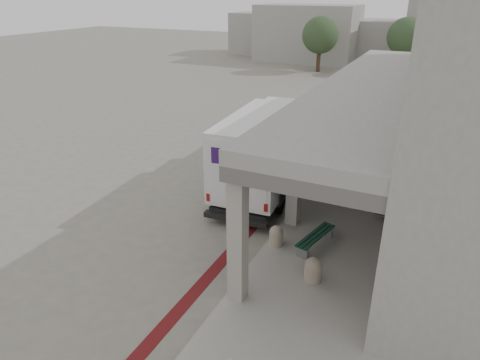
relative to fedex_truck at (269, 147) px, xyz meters
The scene contains 12 objects.
ground 3.33m from the fedex_truck, 95.82° to the right, with size 120.00×120.00×0.00m, color #6C675C.
bike_lane_stripe 1.96m from the fedex_truck, 52.40° to the right, with size 0.35×40.00×0.01m, color #591113.
sidewalk 4.96m from the fedex_truck, 38.19° to the right, with size 4.40×28.00×0.12m, color gray.
transit_building 6.96m from the fedex_truck, 13.65° to the left, with size 7.60×17.00×7.00m.
distant_backdrop 33.14m from the fedex_truck, 95.44° to the left, with size 28.00×10.00×6.50m.
tree_left 25.69m from the fedex_truck, 101.92° to the left, with size 3.20×3.20×4.80m.
tree_mid 27.19m from the fedex_truck, 86.40° to the left, with size 3.20×3.20×4.80m.
fedex_truck is the anchor object (origin of this frame).
bench 4.67m from the fedex_truck, 50.57° to the right, with size 0.75×1.73×0.40m.
bollard_near 4.42m from the fedex_truck, 64.94° to the right, with size 0.40×0.40×0.61m.
bollard_far 6.10m from the fedex_truck, 57.06° to the right, with size 0.45×0.45×0.67m.
utility_cabinet 4.36m from the fedex_truck, 20.02° to the left, with size 0.49×0.65×1.09m, color gray.
Camera 1 is at (5.74, -10.99, 6.95)m, focal length 32.00 mm.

